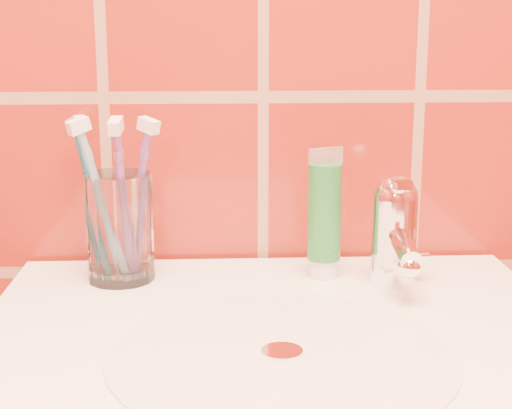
{
  "coord_description": "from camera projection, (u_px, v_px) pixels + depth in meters",
  "views": [
    {
      "loc": [
        -0.05,
        0.29,
        1.13
      ],
      "look_at": [
        -0.01,
        1.08,
        0.94
      ],
      "focal_mm": 55.0,
      "sensor_mm": 36.0,
      "label": 1
    }
  ],
  "objects": [
    {
      "name": "glass_tumbler",
      "position": [
        119.0,
        227.0,
        0.85
      ],
      "size": [
        0.09,
        0.09,
        0.12
      ],
      "primitive_type": "cylinder",
      "rotation": [
        0.0,
        0.0,
        0.31
      ],
      "color": "white",
      "rests_on": "pedestal_sink"
    },
    {
      "name": "toothbrush_1",
      "position": [
        138.0,
        201.0,
        0.84
      ],
      "size": [
        0.1,
        0.1,
        0.19
      ],
      "primitive_type": null,
      "rotation": [
        0.23,
        0.0,
        0.92
      ],
      "color": "#6F418C",
      "rests_on": "glass_tumbler"
    },
    {
      "name": "toothbrush_0",
      "position": [
        123.0,
        204.0,
        0.82
      ],
      "size": [
        0.04,
        0.11,
        0.2
      ],
      "primitive_type": null,
      "rotation": [
        0.24,
        0.0,
        -0.09
      ],
      "color": "#74408A",
      "rests_on": "glass_tumbler"
    },
    {
      "name": "faucet",
      "position": [
        395.0,
        227.0,
        0.83
      ],
      "size": [
        0.05,
        0.11,
        0.12
      ],
      "color": "white",
      "rests_on": "pedestal_sink"
    },
    {
      "name": "toothpaste_tube",
      "position": [
        324.0,
        218.0,
        0.86
      ],
      "size": [
        0.04,
        0.04,
        0.15
      ],
      "rotation": [
        0.0,
        0.0,
        0.41
      ],
      "color": "white",
      "rests_on": "pedestal_sink"
    },
    {
      "name": "toothbrush_2",
      "position": [
        95.0,
        200.0,
        0.86
      ],
      "size": [
        0.14,
        0.14,
        0.19
      ],
      "primitive_type": null,
      "rotation": [
        0.37,
        0.0,
        -2.43
      ],
      "color": "#0B4C61",
      "rests_on": "glass_tumbler"
    },
    {
      "name": "toothbrush_3",
      "position": [
        103.0,
        204.0,
        0.82
      ],
      "size": [
        0.12,
        0.11,
        0.2
      ],
      "primitive_type": null,
      "rotation": [
        0.27,
        0.0,
        -0.94
      ],
      "color": "#6CA4C0",
      "rests_on": "glass_tumbler"
    }
  ]
}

